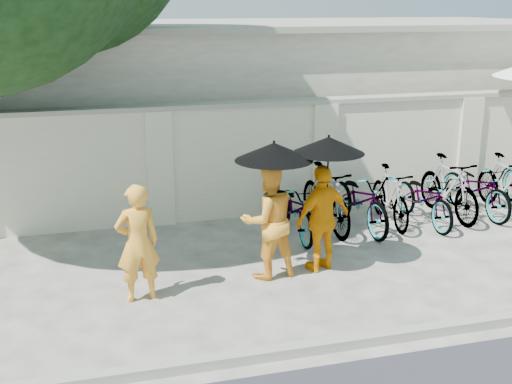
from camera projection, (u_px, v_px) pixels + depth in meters
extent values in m
plane|color=beige|center=(265.00, 290.00, 8.70)|extent=(80.00, 80.00, 0.00)
cube|color=gray|center=(308.00, 348.00, 7.11)|extent=(40.00, 0.16, 0.12)
cube|color=beige|center=(269.00, 160.00, 11.63)|extent=(20.00, 0.30, 2.00)
cube|color=silver|center=(265.00, 96.00, 15.23)|extent=(14.00, 6.00, 3.20)
imported|color=#FFA52F|center=(138.00, 243.00, 8.21)|extent=(0.63, 0.47, 1.57)
imported|color=#FFA62D|center=(268.00, 220.00, 8.92)|extent=(0.90, 0.75, 1.67)
cylinder|color=black|center=(274.00, 183.00, 8.70)|extent=(0.02, 0.02, 0.88)
cone|color=black|center=(274.00, 152.00, 8.58)|extent=(1.07, 1.07, 0.24)
imported|color=orange|center=(323.00, 218.00, 9.16)|extent=(0.99, 0.66, 1.57)
cylinder|color=black|center=(327.00, 179.00, 8.93)|extent=(0.02, 0.02, 0.98)
cone|color=black|center=(329.00, 145.00, 8.79)|extent=(1.00, 1.00, 0.23)
imported|color=#8D8BA5|center=(295.00, 209.00, 10.59)|extent=(0.63, 1.79, 0.94)
imported|color=#8D8BA5|center=(326.00, 198.00, 10.87)|extent=(0.65, 1.89, 1.12)
imported|color=#8D8BA5|center=(360.00, 200.00, 10.93)|extent=(0.81, 1.99, 1.03)
imported|color=#8D8BA5|center=(390.00, 196.00, 11.15)|extent=(0.63, 1.73, 1.02)
imported|color=#8D8BA5|center=(424.00, 198.00, 11.18)|extent=(0.70, 1.81, 0.94)
imported|color=#8D8BA5|center=(449.00, 187.00, 11.50)|extent=(0.57, 1.87, 1.12)
imported|color=#8D8BA5|center=(476.00, 188.00, 11.69)|extent=(0.83, 1.93, 0.99)
imported|color=#8D8BA5|center=(506.00, 184.00, 11.79)|extent=(0.52, 1.77, 1.06)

